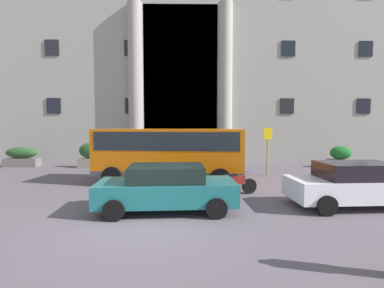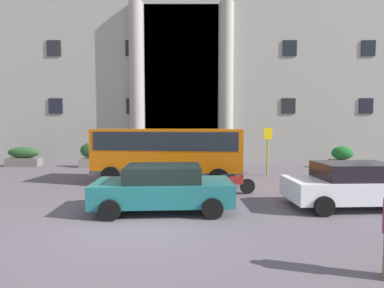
% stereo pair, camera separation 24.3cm
% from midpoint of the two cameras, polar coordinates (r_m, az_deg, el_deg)
% --- Properties ---
extents(ground_plane, '(80.00, 64.00, 0.12)m').
position_cam_midpoint_polar(ground_plane, '(8.51, -10.16, -15.30)').
color(ground_plane, '#585158').
extents(office_building_facade, '(35.27, 9.78, 18.72)m').
position_cam_midpoint_polar(office_building_facade, '(26.29, -3.92, 18.36)').
color(office_building_facade, '#9A978D').
rests_on(office_building_facade, ground_plane).
extents(orange_minibus, '(7.00, 3.37, 2.54)m').
position_cam_midpoint_polar(orange_minibus, '(13.52, -4.85, -1.25)').
color(orange_minibus, orange).
rests_on(orange_minibus, ground_plane).
extents(bus_stop_sign, '(0.44, 0.08, 2.57)m').
position_cam_midpoint_polar(bus_stop_sign, '(15.78, 14.40, -0.44)').
color(bus_stop_sign, olive).
rests_on(bus_stop_sign, ground_plane).
extents(hedge_planter_far_west, '(1.42, 0.96, 1.38)m').
position_cam_midpoint_polar(hedge_planter_far_west, '(20.63, 27.19, -2.35)').
color(hedge_planter_far_west, '#71615D').
rests_on(hedge_planter_far_west, ground_plane).
extents(hedge_planter_entrance_left, '(2.14, 0.77, 1.28)m').
position_cam_midpoint_polar(hedge_planter_entrance_left, '(21.90, -31.07, -2.28)').
color(hedge_planter_entrance_left, '#645F57').
rests_on(hedge_planter_entrance_left, ground_plane).
extents(hedge_planter_east, '(1.66, 0.71, 1.61)m').
position_cam_midpoint_polar(hedge_planter_east, '(19.54, -19.68, -2.15)').
color(hedge_planter_east, gray).
rests_on(hedge_planter_east, ground_plane).
extents(hedge_planter_west, '(1.42, 0.88, 1.40)m').
position_cam_midpoint_polar(hedge_planter_west, '(18.92, -0.28, -2.43)').
color(hedge_planter_west, gray).
rests_on(hedge_planter_west, ground_plane).
extents(parked_compact_extra, '(4.39, 2.16, 1.45)m').
position_cam_midpoint_polar(parked_compact_extra, '(9.19, -5.86, -8.62)').
color(parked_compact_extra, '#1C676A').
rests_on(parked_compact_extra, ground_plane).
extents(parked_coupe_end, '(4.44, 2.14, 1.48)m').
position_cam_midpoint_polar(parked_coupe_end, '(10.98, 29.35, -6.99)').
color(parked_coupe_end, white).
rests_on(parked_coupe_end, ground_plane).
extents(motorcycle_near_kerb, '(1.87, 0.73, 0.89)m').
position_cam_midpoint_polar(motorcycle_near_kerb, '(11.33, 7.61, -7.78)').
color(motorcycle_near_kerb, black).
rests_on(motorcycle_near_kerb, ground_plane).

